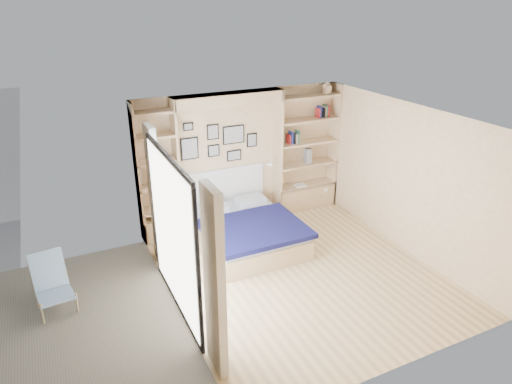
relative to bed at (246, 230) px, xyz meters
name	(u,v)px	position (x,y,z in m)	size (l,w,h in m)	color
ground	(299,272)	(0.38, -1.20, -0.27)	(4.50, 4.50, 0.00)	#DABA7C
room_shell	(238,181)	(-0.01, 0.32, 0.81)	(4.50, 4.50, 4.50)	beige
bed	(246,230)	(0.00, 0.00, 0.00)	(1.65, 2.07, 1.07)	tan
photo_gallery	(218,142)	(-0.07, 1.03, 1.34)	(1.48, 0.02, 0.82)	black
reading_lamps	(231,170)	(0.08, 0.80, 0.83)	(1.92, 0.12, 0.15)	silver
shelf_decor	(297,129)	(1.49, 0.87, 1.42)	(3.55, 0.23, 2.03)	#A51E1E
deck	(55,340)	(-3.22, -1.20, -0.27)	(3.20, 4.00, 0.05)	#746955
deck_chair	(52,284)	(-3.15, -0.45, 0.10)	(0.56, 0.83, 0.78)	tan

